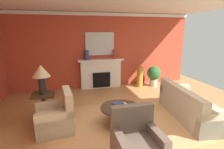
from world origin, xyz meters
TOP-DOWN VIEW (x-y plane):
  - ground_plane at (0.00, 0.00)m, footprint 9.00×9.00m
  - wall_fireplace at (0.00, 3.26)m, footprint 7.52×0.12m
  - crown_moulding at (0.00, 3.18)m, footprint 7.52×0.08m
  - area_rug at (-0.15, 0.01)m, footprint 3.44×2.57m
  - fireplace at (-0.04, 3.05)m, footprint 1.80×0.35m
  - mantel_mirror at (-0.04, 3.17)m, footprint 1.13×0.04m
  - sofa at (1.72, -0.13)m, footprint 1.14×2.19m
  - armchair_near_window at (-1.67, 0.11)m, footprint 0.86×0.86m
  - armchair_facing_fireplace at (-0.28, -1.31)m, footprint 0.81×0.81m
  - coffee_table at (-0.15, 0.01)m, footprint 1.00×1.00m
  - side_table at (-1.99, 0.76)m, footprint 0.56×0.56m
  - table_lamp at (-1.99, 0.76)m, footprint 0.44×0.44m
  - vase_tall_corner at (1.53, 2.75)m, footprint 0.24×0.24m
  - vase_mantel_right at (0.51, 3.00)m, footprint 0.14×0.14m
  - vase_mantel_left at (-0.59, 3.00)m, footprint 0.17×0.17m
  - book_red_cover at (-0.09, -0.04)m, footprint 0.25×0.19m
  - book_art_folio at (-0.14, -0.02)m, footprint 0.27×0.21m
  - book_small_novel at (-0.24, 0.00)m, footprint 0.30×0.25m
  - potted_plant at (2.13, 2.70)m, footprint 0.56×0.56m

SIDE VIEW (x-z plane):
  - ground_plane at x=0.00m, z-range 0.00..0.00m
  - area_rug at x=-0.15m, z-range 0.00..0.01m
  - sofa at x=1.72m, z-range -0.13..0.72m
  - armchair_near_window at x=-1.67m, z-range -0.17..0.78m
  - armchair_facing_fireplace at x=-0.28m, z-range -0.17..0.78m
  - coffee_table at x=-0.15m, z-range 0.11..0.56m
  - side_table at x=-1.99m, z-range 0.05..0.75m
  - vase_tall_corner at x=1.53m, z-range 0.00..0.83m
  - book_red_cover at x=-0.09m, z-range 0.45..0.51m
  - potted_plant at x=2.13m, z-range 0.08..0.91m
  - book_art_folio at x=-0.14m, z-range 0.51..0.54m
  - fireplace at x=-0.04m, z-range -0.03..1.13m
  - book_small_novel at x=-0.24m, z-range 0.54..0.57m
  - table_lamp at x=-1.99m, z-range 0.85..1.60m
  - vase_mantel_right at x=0.51m, z-range 1.16..1.53m
  - vase_mantel_left at x=-0.59m, z-range 1.16..1.54m
  - wall_fireplace at x=0.00m, z-range 0.00..2.95m
  - mantel_mirror at x=-0.04m, z-range 1.31..2.20m
  - crown_moulding at x=0.00m, z-range 2.81..2.93m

